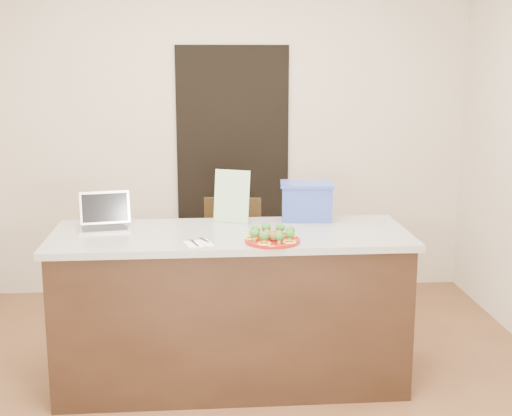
{
  "coord_description": "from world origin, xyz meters",
  "views": [
    {
      "loc": [
        -0.18,
        -3.73,
        1.92
      ],
      "look_at": [
        0.14,
        0.2,
        1.07
      ],
      "focal_mm": 50.0,
      "sensor_mm": 36.0,
      "label": 1
    }
  ],
  "objects": [
    {
      "name": "yogurt_bottle",
      "position": [
        0.19,
        0.16,
        0.95
      ],
      "size": [
        0.03,
        0.03,
        0.07
      ],
      "rotation": [
        0.0,
        0.0,
        -0.21
      ],
      "color": "beige",
      "rests_on": "island"
    },
    {
      "name": "ground",
      "position": [
        0.0,
        0.0,
        0.0
      ],
      "size": [
        4.0,
        4.0,
        0.0
      ],
      "primitive_type": "plane",
      "color": "brown",
      "rests_on": "ground"
    },
    {
      "name": "plate",
      "position": [
        0.22,
        0.01,
        0.93
      ],
      "size": [
        0.3,
        0.3,
        0.02
      ],
      "rotation": [
        0.0,
        0.0,
        0.04
      ],
      "color": "maroon",
      "rests_on": "island"
    },
    {
      "name": "napkin",
      "position": [
        -0.18,
        0.0,
        0.92
      ],
      "size": [
        0.17,
        0.17,
        0.01
      ],
      "primitive_type": "cube",
      "rotation": [
        0.0,
        0.0,
        0.26
      ],
      "color": "white",
      "rests_on": "island"
    },
    {
      "name": "pepper_rings",
      "position": [
        0.22,
        0.01,
        0.94
      ],
      "size": [
        0.29,
        0.29,
        0.01
      ],
      "color": "yellow",
      "rests_on": "plate"
    },
    {
      "name": "chair",
      "position": [
        0.06,
        1.16,
        0.52
      ],
      "size": [
        0.46,
        0.46,
        0.92
      ],
      "rotation": [
        0.0,
        0.0,
        -0.13
      ],
      "color": "#362410",
      "rests_on": "ground"
    },
    {
      "name": "blue_box",
      "position": [
        0.49,
        0.54,
        1.04
      ],
      "size": [
        0.35,
        0.27,
        0.23
      ],
      "rotation": [
        0.0,
        0.0,
        -0.1
      ],
      "color": "#2B419C",
      "rests_on": "island"
    },
    {
      "name": "fork",
      "position": [
        -0.2,
        0.01,
        0.93
      ],
      "size": [
        0.05,
        0.15,
        0.0
      ],
      "rotation": [
        0.0,
        0.0,
        0.3
      ],
      "color": "#B5B6BA",
      "rests_on": "napkin"
    },
    {
      "name": "room_shell",
      "position": [
        0.0,
        0.0,
        1.62
      ],
      "size": [
        4.0,
        4.0,
        4.0
      ],
      "color": "white",
      "rests_on": "ground"
    },
    {
      "name": "broccoli",
      "position": [
        0.22,
        0.01,
        0.98
      ],
      "size": [
        0.25,
        0.25,
        0.04
      ],
      "color": "#1F5316",
      "rests_on": "plate"
    },
    {
      "name": "island",
      "position": [
        0.0,
        0.25,
        0.46
      ],
      "size": [
        2.06,
        0.76,
        0.92
      ],
      "color": "black",
      "rests_on": "ground"
    },
    {
      "name": "doorway",
      "position": [
        0.1,
        1.98,
        1.0
      ],
      "size": [
        0.9,
        0.02,
        2.0
      ],
      "primitive_type": "cube",
      "color": "black",
      "rests_on": "ground"
    },
    {
      "name": "leaflet",
      "position": [
        0.02,
        0.51,
        1.08
      ],
      "size": [
        0.23,
        0.14,
        0.32
      ],
      "primitive_type": "cube",
      "rotation": [
        -0.14,
        0.0,
        -0.42
      ],
      "color": "white",
      "rests_on": "island"
    },
    {
      "name": "knife",
      "position": [
        -0.15,
        -0.02,
        0.93
      ],
      "size": [
        0.06,
        0.19,
        0.01
      ],
      "rotation": [
        0.0,
        0.0,
        0.45
      ],
      "color": "white",
      "rests_on": "napkin"
    },
    {
      "name": "meatballs",
      "position": [
        0.22,
        0.01,
        0.96
      ],
      "size": [
        0.11,
        0.12,
        0.04
      ],
      "color": "brown",
      "rests_on": "plate"
    },
    {
      "name": "laptop",
      "position": [
        -0.74,
        0.42,
        0.98
      ],
      "size": [
        0.32,
        0.28,
        0.21
      ],
      "rotation": [
        0.0,
        0.0,
        0.18
      ],
      "color": "#AAA9AE",
      "rests_on": "island"
    }
  ]
}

